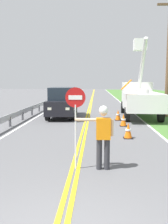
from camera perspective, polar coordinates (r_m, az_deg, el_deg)
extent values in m
cube|color=yellow|center=(23.23, 1.21, 1.12)|extent=(0.11, 110.00, 0.01)
cube|color=yellow|center=(23.23, 1.65, 1.12)|extent=(0.11, 110.00, 0.01)
cube|color=silver|center=(23.42, 10.27, 1.06)|extent=(0.12, 110.00, 0.01)
cube|color=silver|center=(23.60, -7.35, 1.16)|extent=(0.12, 110.00, 0.01)
cylinder|color=#2D2D33|center=(6.86, 5.53, -10.06)|extent=(0.16, 0.16, 0.88)
cylinder|color=#2D2D33|center=(6.86, 3.67, -10.06)|extent=(0.16, 0.16, 0.88)
cube|color=orange|center=(6.68, 4.67, -3.99)|extent=(0.40, 0.24, 0.60)
cylinder|color=beige|center=(6.63, 0.37, -1.85)|extent=(0.60, 0.10, 0.09)
cylinder|color=beige|center=(6.69, 6.73, -3.74)|extent=(0.09, 0.09, 0.48)
sphere|color=beige|center=(6.60, 4.71, 0.02)|extent=(0.22, 0.22, 0.22)
sphere|color=white|center=(6.60, 4.71, 0.45)|extent=(0.25, 0.25, 0.25)
cylinder|color=silver|center=(6.74, -2.03, -6.07)|extent=(0.04, 0.04, 1.85)
cylinder|color=#B71414|center=(6.58, -2.07, 3.51)|extent=(0.56, 0.03, 0.56)
cube|color=white|center=(6.56, -2.09, 3.50)|extent=(0.38, 0.01, 0.12)
cube|color=white|center=(16.20, 13.74, 2.54)|extent=(2.55, 4.72, 1.10)
cube|color=white|center=(19.60, 12.43, 4.09)|extent=(2.31, 2.22, 2.00)
cube|color=#1E2833|center=(20.61, 12.14, 5.08)|extent=(1.98, 0.17, 0.90)
cylinder|color=silver|center=(15.25, 14.27, 4.77)|extent=(0.56, 0.56, 0.24)
cylinder|color=silver|center=(16.67, 13.76, 10.79)|extent=(0.41, 3.00, 3.28)
cube|color=white|center=(18.22, 13.31, 15.41)|extent=(0.95, 0.95, 0.80)
cube|color=orange|center=(14.24, 10.09, 6.45)|extent=(0.64, 0.83, 0.59)
cylinder|color=black|center=(19.39, 9.39, 1.17)|extent=(0.37, 0.94, 0.92)
cylinder|color=black|center=(19.62, 15.41, 1.07)|extent=(0.37, 0.94, 0.92)
cylinder|color=black|center=(15.15, 10.30, -0.53)|extent=(0.37, 0.94, 0.92)
cylinder|color=black|center=(15.44, 17.95, -0.63)|extent=(0.37, 0.94, 0.92)
cube|color=black|center=(16.81, -5.19, 1.48)|extent=(2.00, 4.66, 0.92)
cube|color=#1E2833|center=(16.74, -5.23, 4.48)|extent=(1.72, 2.91, 0.84)
cube|color=#EAEACC|center=(14.49, -3.98, 0.77)|extent=(0.24, 0.07, 0.16)
cube|color=#EAEACC|center=(14.63, -8.29, 0.77)|extent=(0.24, 0.07, 0.16)
cylinder|color=black|center=(15.38, -2.70, -0.76)|extent=(0.30, 0.69, 0.68)
cylinder|color=black|center=(15.57, -8.73, -0.74)|extent=(0.30, 0.69, 0.68)
cylinder|color=black|center=(18.20, -2.13, 0.49)|extent=(0.30, 0.69, 0.68)
cylinder|color=black|center=(18.36, -7.25, 0.49)|extent=(0.30, 0.69, 0.68)
cylinder|color=brown|center=(17.97, 19.60, 12.19)|extent=(0.28, 0.28, 8.32)
cone|color=orange|center=(10.67, 10.56, -4.39)|extent=(0.36, 0.36, 0.70)
cylinder|color=white|center=(10.66, 10.57, -4.20)|extent=(0.25, 0.25, 0.08)
cube|color=black|center=(10.74, 10.52, -6.14)|extent=(0.40, 0.40, 0.03)
cone|color=orange|center=(13.56, 9.45, -1.89)|extent=(0.36, 0.36, 0.70)
cylinder|color=white|center=(13.55, 9.46, -1.74)|extent=(0.25, 0.25, 0.08)
cube|color=black|center=(13.62, 9.42, -3.28)|extent=(0.40, 0.40, 0.03)
cone|color=orange|center=(15.55, 8.17, -0.70)|extent=(0.36, 0.36, 0.70)
cylinder|color=white|center=(15.55, 8.17, -0.57)|extent=(0.25, 0.25, 0.08)
cube|color=black|center=(15.60, 8.15, -1.92)|extent=(0.40, 0.40, 0.03)
cube|color=#9EA0A3|center=(19.25, -11.52, 1.34)|extent=(0.06, 32.00, 0.32)
cube|color=#4C4C51|center=(13.87, -17.34, -2.23)|extent=(0.10, 0.10, 0.55)
cube|color=#4C4C51|center=(16.01, -14.53, -0.91)|extent=(0.10, 0.10, 0.55)
cube|color=#4C4C51|center=(18.18, -12.39, 0.11)|extent=(0.10, 0.10, 0.55)
cube|color=#4C4C51|center=(20.38, -10.71, 0.90)|extent=(0.10, 0.10, 0.55)
cube|color=#4C4C51|center=(22.60, -9.36, 1.54)|extent=(0.10, 0.10, 0.55)
cube|color=#4C4C51|center=(24.82, -8.24, 2.07)|extent=(0.10, 0.10, 0.55)
cube|color=#4C4C51|center=(27.06, -7.32, 2.51)|extent=(0.10, 0.10, 0.55)
cube|color=#4C4C51|center=(29.31, -6.53, 2.88)|extent=(0.10, 0.10, 0.55)
cube|color=#4C4C51|center=(31.56, -5.85, 3.19)|extent=(0.10, 0.10, 0.55)
cube|color=#4C4C51|center=(33.82, -5.27, 3.47)|extent=(0.10, 0.10, 0.55)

